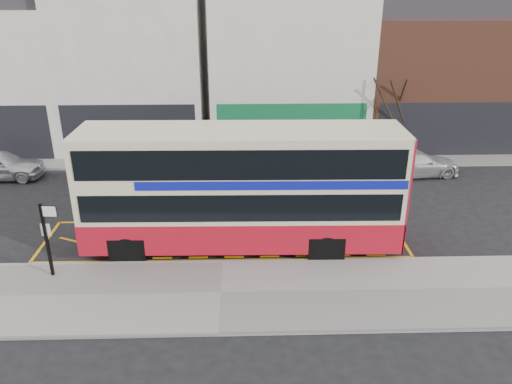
{
  "coord_description": "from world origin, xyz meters",
  "views": [
    {
      "loc": [
        0.74,
        -15.86,
        9.44
      ],
      "look_at": [
        1.26,
        2.0,
        1.81
      ],
      "focal_mm": 35.0,
      "sensor_mm": 36.0,
      "label": 1
    }
  ],
  "objects_px": {
    "car_white": "(415,163)",
    "street_tree_right": "(389,87)",
    "car_grey": "(181,162)",
    "double_decker_bus": "(242,188)",
    "bus_stop_post": "(47,232)"
  },
  "relations": [
    {
      "from": "bus_stop_post",
      "to": "car_white",
      "type": "height_order",
      "value": "bus_stop_post"
    },
    {
      "from": "double_decker_bus",
      "to": "car_grey",
      "type": "xyz_separation_m",
      "value": [
        -3.23,
        7.9,
        -1.82
      ]
    },
    {
      "from": "car_white",
      "to": "street_tree_right",
      "type": "bearing_deg",
      "value": 12.79
    },
    {
      "from": "car_white",
      "to": "street_tree_right",
      "type": "height_order",
      "value": "street_tree_right"
    },
    {
      "from": "bus_stop_post",
      "to": "car_grey",
      "type": "xyz_separation_m",
      "value": [
        3.22,
        9.98,
        -1.16
      ]
    },
    {
      "from": "car_grey",
      "to": "car_white",
      "type": "distance_m",
      "value": 12.25
    },
    {
      "from": "car_grey",
      "to": "car_white",
      "type": "height_order",
      "value": "car_white"
    },
    {
      "from": "bus_stop_post",
      "to": "car_white",
      "type": "distance_m",
      "value": 18.11
    },
    {
      "from": "street_tree_right",
      "to": "double_decker_bus",
      "type": "bearing_deg",
      "value": -128.65
    },
    {
      "from": "bus_stop_post",
      "to": "car_grey",
      "type": "distance_m",
      "value": 10.55
    },
    {
      "from": "double_decker_bus",
      "to": "car_grey",
      "type": "distance_m",
      "value": 8.73
    },
    {
      "from": "bus_stop_post",
      "to": "car_grey",
      "type": "bearing_deg",
      "value": 77.24
    },
    {
      "from": "bus_stop_post",
      "to": "double_decker_bus",
      "type": "bearing_deg",
      "value": 22.99
    },
    {
      "from": "double_decker_bus",
      "to": "bus_stop_post",
      "type": "relative_size",
      "value": 4.35
    },
    {
      "from": "car_white",
      "to": "bus_stop_post",
      "type": "bearing_deg",
      "value": 113.76
    }
  ]
}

